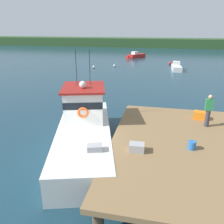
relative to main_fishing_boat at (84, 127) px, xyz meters
The scene contains 13 objects.
ground_plane 1.53m from the main_fishing_boat, 92.29° to the right, with size 200.00×200.00×0.00m, color #193847.
dock 4.89m from the main_fishing_boat, 13.62° to the right, with size 6.00×9.00×1.20m.
main_fishing_boat is the anchor object (origin of this frame).
crate_stack_near_edge 6.19m from the main_fishing_boat, 18.05° to the left, with size 0.60×0.44×0.43m, color orange.
crate_single_by_cleat 3.69m from the main_fishing_boat, 36.69° to the right, with size 0.60×0.44×0.33m, color #9E9EA3.
bait_bucket 5.36m from the main_fishing_boat, 16.86° to the right, with size 0.32×0.32×0.34m, color #2866B2.
deckhand_by_the_boat 6.26m from the main_fishing_boat, ahead, with size 0.36×0.22×1.63m.
moored_boat_near_channel 35.66m from the main_fishing_boat, 92.23° to the left, with size 3.51×4.32×1.19m.
moored_boat_mid_harbor 24.38m from the main_fishing_boat, 76.37° to the left, with size 1.34×4.59×1.16m.
mooring_buoy_inshore 28.97m from the main_fishing_boat, 80.09° to the left, with size 0.43×0.43×0.43m, color red.
mooring_buoy_channel_marker 23.37m from the main_fishing_boat, 105.13° to the left, with size 0.38×0.38×0.38m, color silver.
mooring_buoy_spare_mooring 24.58m from the main_fishing_boat, 97.82° to the left, with size 0.36×0.36×0.36m, color silver.
far_shoreline 60.85m from the main_fishing_boat, 90.04° to the left, with size 120.00×8.00×2.40m, color #284723.
Camera 1 is at (3.72, -9.23, 5.95)m, focal length 37.14 mm.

